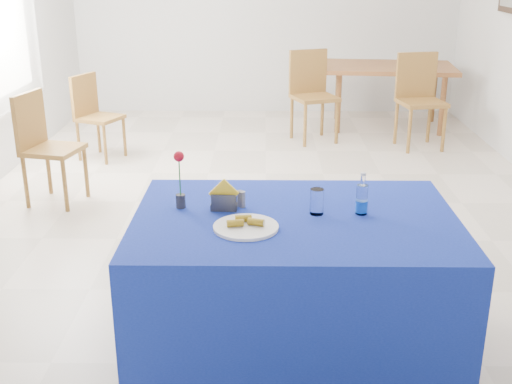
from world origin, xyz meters
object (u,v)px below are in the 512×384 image
plate (246,227)px  chair_win_b (93,111)px  chair_win_a (43,140)px  blue_table (294,285)px  water_bottle (362,200)px  oak_table (389,72)px  chair_bg_left (311,89)px  chair_bg_right (419,93)px

plate → chair_win_b: (-1.67, 3.64, -0.27)m
chair_win_a → chair_win_b: 1.30m
plate → blue_table: (0.24, 0.16, -0.39)m
water_bottle → chair_win_b: (-2.23, 3.44, -0.33)m
chair_win_a → chair_win_b: chair_win_a is taller
blue_table → water_bottle: size_ratio=7.44×
chair_win_a → chair_win_b: size_ratio=1.09×
oak_table → chair_bg_left: 1.14m
plate → chair_bg_left: 4.45m
chair_bg_left → chair_win_b: bearing=178.4°
plate → chair_win_b: size_ratio=0.36×
chair_bg_left → chair_win_b: chair_bg_left is taller
chair_bg_right → blue_table: bearing=-120.9°
plate → oak_table: (1.59, 4.98, -0.09)m
blue_table → chair_bg_right: (1.52, 3.99, 0.20)m
oak_table → chair_win_b: chair_win_b is taller
chair_bg_left → chair_win_a: 3.14m
water_bottle → oak_table: water_bottle is taller
oak_table → chair_win_b: (-3.26, -1.34, -0.18)m
oak_table → chair_bg_left: size_ratio=1.60×
chair_win_b → oak_table: bearing=-44.0°
chair_win_a → chair_bg_right: bearing=-50.1°
chair_bg_right → chair_win_a: size_ratio=1.08×
plate → chair_bg_right: chair_bg_right is taller
water_bottle → oak_table: (1.02, 4.79, -0.15)m
chair_bg_left → chair_win_a: chair_bg_left is taller
oak_table → chair_win_b: bearing=-157.6°
water_bottle → oak_table: 4.90m
blue_table → chair_bg_left: chair_bg_left is taller
chair_win_b → plate: bearing=-131.9°
plate → blue_table: size_ratio=0.19×
water_bottle → chair_win_a: 3.17m
chair_bg_right → oak_table: bearing=91.6°
oak_table → chair_bg_left: chair_bg_left is taller
water_bottle → chair_win_a: water_bottle is taller
chair_bg_left → water_bottle: bearing=-110.8°
water_bottle → plate: bearing=-161.0°
blue_table → chair_win_a: bearing=132.3°
chair_bg_right → chair_win_b: (-3.43, -0.50, -0.09)m
plate → chair_bg_left: (0.62, 4.40, -0.19)m
plate → chair_win_a: size_ratio=0.33×
plate → chair_bg_left: chair_bg_left is taller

